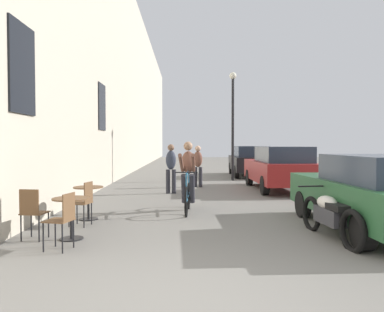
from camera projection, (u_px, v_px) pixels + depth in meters
name	position (u px, v px, depth m)	size (l,w,h in m)	color
ground_plane	(198.00, 307.00, 3.80)	(88.00, 88.00, 0.00)	slate
building_facade_left	(114.00, 65.00, 17.55)	(0.54, 68.00, 10.75)	#B7AD99
cafe_table_near	(71.00, 209.00, 6.49)	(0.64, 0.64, 0.72)	black
cafe_chair_near_toward_street	(63.00, 217.00, 5.82)	(0.46, 0.46, 0.89)	black
cafe_chair_near_toward_wall	(32.00, 210.00, 6.40)	(0.43, 0.43, 0.89)	black
cafe_table_mid	(88.00, 196.00, 8.20)	(0.64, 0.64, 0.72)	black
cafe_chair_mid_toward_street	(84.00, 200.00, 7.55)	(0.45, 0.45, 0.89)	black
cyclist_on_bicycle	(188.00, 178.00, 9.19)	(0.52, 1.76, 1.74)	black
pedestrian_near	(171.00, 166.00, 12.52)	(0.38, 0.30, 1.65)	#26262D
pedestrian_mid	(198.00, 164.00, 14.39)	(0.37, 0.28, 1.59)	#26262D
street_lamp	(233.00, 112.00, 16.99)	(0.32, 0.32, 4.90)	black
parked_car_nearest	(370.00, 192.00, 7.04)	(1.82, 4.12, 1.45)	#23512D
parked_car_second	(280.00, 168.00, 13.42)	(1.86, 4.40, 1.56)	maroon
parked_car_third	(250.00, 161.00, 19.30)	(1.96, 4.42, 1.55)	black
parked_motorcycle	(330.00, 216.00, 6.49)	(0.62, 2.14, 0.92)	black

